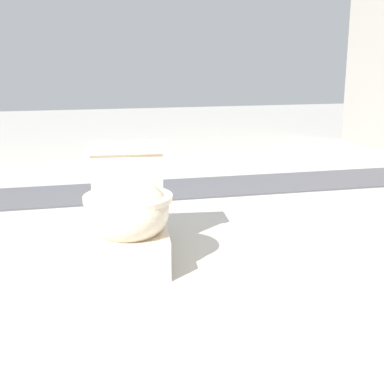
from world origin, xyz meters
name	(u,v)px	position (x,y,z in m)	size (l,w,h in m)	color
ground_plane	(149,256)	(0.00, 0.00, 0.00)	(14.00, 14.00, 0.00)	#A8A59E
gravel_strip	(192,188)	(-1.21, 0.50, 0.01)	(0.56, 8.00, 0.01)	#4C4C51
toilet	(128,213)	(0.01, -0.09, 0.22)	(0.67, 0.44, 0.52)	beige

